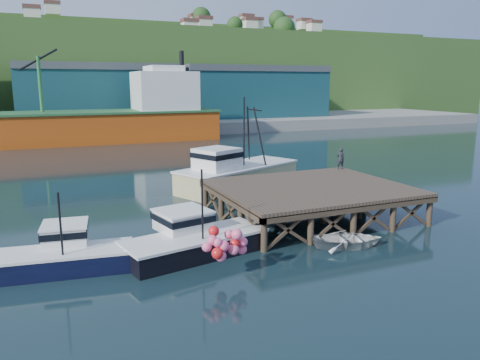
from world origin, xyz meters
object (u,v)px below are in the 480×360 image
dinghy (347,240)px  boat_navy (65,253)px  trawler (236,170)px  dockworker (340,158)px  boat_black (192,238)px

dinghy → boat_navy: bearing=99.1°
boat_navy → trawler: trawler is taller
trawler → boat_navy: bearing=-162.0°
dinghy → dockworker: bearing=-13.0°
boat_navy → boat_black: 6.23m
boat_navy → boat_black: bearing=3.6°
dinghy → dockworker: size_ratio=2.33×
boat_navy → dinghy: bearing=-3.3°
dinghy → boat_black: bearing=94.0°
dinghy → dockworker: dockworker is taller
trawler → dinghy: (-0.01, -15.75, -1.17)m
boat_navy → dockworker: boat_navy is taller
dockworker → trawler: bearing=-21.1°
boat_navy → dockworker: bearing=27.2°
dockworker → boat_navy: bearing=38.8°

